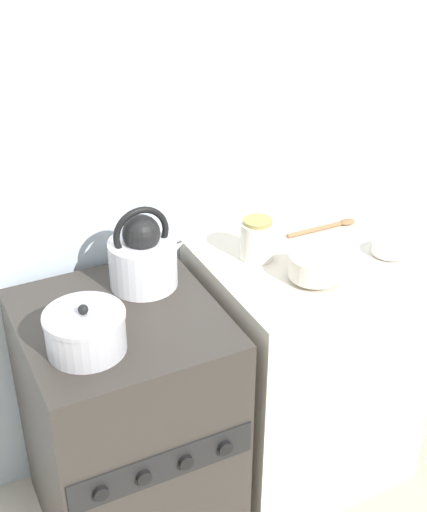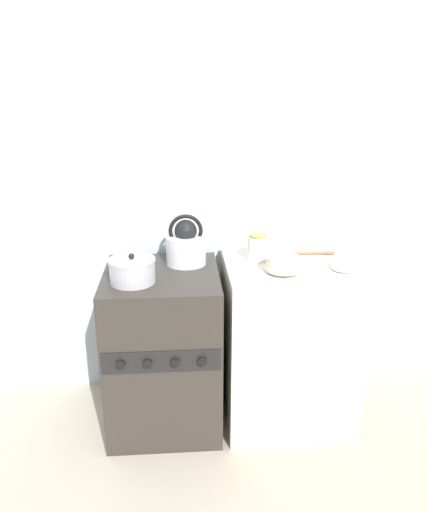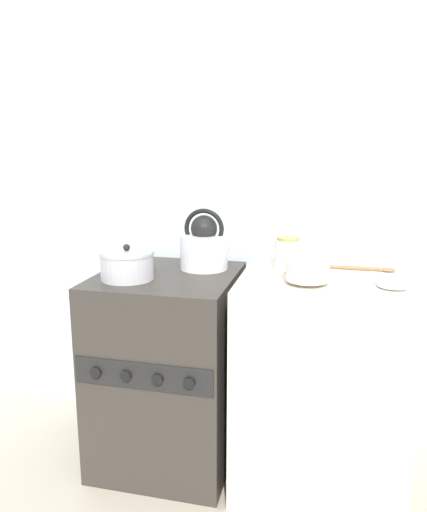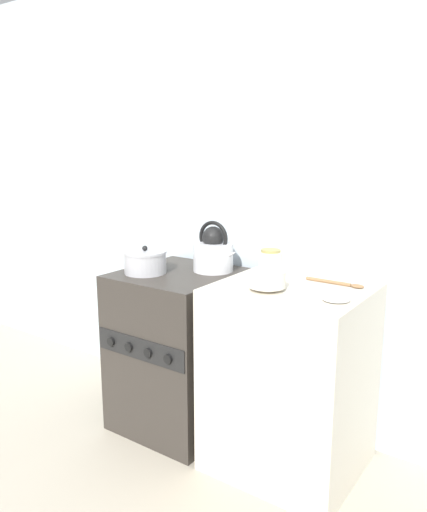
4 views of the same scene
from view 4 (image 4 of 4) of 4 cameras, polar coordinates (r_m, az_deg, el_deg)
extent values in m
plane|color=#B2A893|center=(2.74, -8.02, -20.71)|extent=(12.00, 12.00, 0.00)
cube|color=silver|center=(2.84, 0.59, 7.48)|extent=(7.00, 0.06, 2.50)
cube|color=#332D28|center=(2.74, -3.92, -10.53)|extent=(0.58, 0.60, 0.85)
cube|color=black|center=(2.49, -8.41, -10.47)|extent=(0.55, 0.01, 0.11)
cylinder|color=black|center=(2.61, -11.63, -9.54)|extent=(0.04, 0.02, 0.04)
cylinder|color=black|center=(2.53, -9.65, -10.20)|extent=(0.04, 0.02, 0.04)
cylinder|color=black|center=(2.44, -7.49, -10.91)|extent=(0.04, 0.02, 0.04)
cylinder|color=black|center=(2.37, -5.22, -11.63)|extent=(0.04, 0.02, 0.04)
cube|color=beige|center=(2.41, 8.70, -13.57)|extent=(0.66, 0.60, 0.88)
cylinder|color=silver|center=(2.62, -0.03, -0.10)|extent=(0.21, 0.21, 0.15)
sphere|color=black|center=(2.60, -0.03, 2.14)|extent=(0.12, 0.12, 0.12)
torus|color=black|center=(2.60, -0.03, 2.11)|extent=(0.18, 0.02, 0.18)
cone|color=silver|center=(2.56, 1.80, 0.12)|extent=(0.11, 0.05, 0.08)
cylinder|color=#B2B2B7|center=(2.60, -7.81, -0.84)|extent=(0.22, 0.22, 0.10)
cylinder|color=#B2B2B7|center=(2.59, -7.84, 0.43)|extent=(0.22, 0.22, 0.01)
sphere|color=black|center=(2.58, -7.86, 0.88)|extent=(0.03, 0.03, 0.03)
cylinder|color=beige|center=(2.18, 6.11, -3.70)|extent=(0.07, 0.07, 0.02)
cylinder|color=beige|center=(2.17, 6.14, -2.61)|extent=(0.16, 0.16, 0.07)
cylinder|color=white|center=(2.08, 13.82, -4.90)|extent=(0.05, 0.05, 0.01)
cylinder|color=white|center=(2.08, 13.84, -4.41)|extent=(0.11, 0.11, 0.03)
cylinder|color=silver|center=(2.38, 6.52, -1.03)|extent=(0.11, 0.11, 0.13)
cylinder|color=#998C4C|center=(2.36, 6.56, 0.59)|extent=(0.09, 0.09, 0.01)
cylinder|color=olive|center=(2.34, 12.97, -2.86)|extent=(0.21, 0.02, 0.02)
ellipsoid|color=olive|center=(2.29, 16.13, -3.33)|extent=(0.06, 0.04, 0.02)
camera|label=1|loc=(2.20, -49.54, 22.96)|focal=50.00mm
camera|label=2|loc=(1.58, -71.45, 14.17)|focal=35.00mm
camera|label=3|loc=(0.93, -53.19, 1.83)|focal=35.00mm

